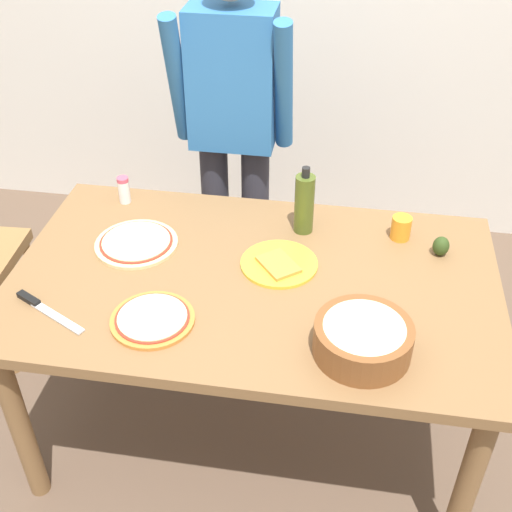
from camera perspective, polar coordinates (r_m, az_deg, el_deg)
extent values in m
plane|color=brown|center=(2.67, -0.18, -14.69)|extent=(8.00, 8.00, 0.00)
cube|color=brown|center=(2.14, -0.21, -2.29)|extent=(1.60, 0.96, 0.04)
cylinder|color=brown|center=(2.35, -20.07, -13.73)|extent=(0.07, 0.07, 0.72)
cylinder|color=brown|center=(2.17, 18.06, -18.66)|extent=(0.07, 0.07, 0.72)
cylinder|color=brown|center=(2.85, -13.28, -1.66)|extent=(0.07, 0.07, 0.72)
cylinder|color=brown|center=(2.71, 16.49, -4.68)|extent=(0.07, 0.07, 0.72)
cylinder|color=#2D2D38|center=(2.97, -3.49, 2.74)|extent=(0.12, 0.12, 0.85)
cylinder|color=#2D2D38|center=(2.94, -0.06, 2.43)|extent=(0.12, 0.12, 0.85)
cube|color=#2D6BAD|center=(2.63, -2.08, 15.30)|extent=(0.34, 0.20, 0.55)
cylinder|color=#2D6BAD|center=(2.63, -6.95, 15.07)|extent=(0.07, 0.21, 0.55)
cylinder|color=#2D6BAD|center=(2.55, 2.49, 14.60)|extent=(0.07, 0.21, 0.55)
cylinder|color=olive|center=(2.90, -21.26, -6.32)|extent=(0.04, 0.04, 0.45)
cylinder|color=olive|center=(3.12, -18.86, -2.12)|extent=(0.04, 0.04, 0.45)
cylinder|color=beige|center=(2.30, -10.46, 1.07)|extent=(0.29, 0.29, 0.01)
cylinder|color=#B22D1E|center=(2.30, -10.48, 1.24)|extent=(0.25, 0.25, 0.00)
cylinder|color=beige|center=(2.30, -10.49, 1.32)|extent=(0.24, 0.24, 0.00)
cylinder|color=#C67A33|center=(1.99, -9.08, -5.55)|extent=(0.26, 0.26, 0.01)
cylinder|color=#B22D1E|center=(1.98, -9.10, -5.38)|extent=(0.23, 0.23, 0.00)
cylinder|color=beige|center=(1.98, -9.11, -5.29)|extent=(0.21, 0.21, 0.00)
cylinder|color=gold|center=(2.18, 2.04, -0.68)|extent=(0.26, 0.26, 0.01)
cube|color=#CC8438|center=(2.15, 1.98, -0.75)|extent=(0.17, 0.17, 0.01)
cylinder|color=brown|center=(1.86, 9.37, -7.25)|extent=(0.28, 0.28, 0.10)
ellipsoid|color=beige|center=(1.83, 9.49, -6.36)|extent=(0.25, 0.25, 0.05)
cylinder|color=#47561E|center=(2.29, 4.27, 4.57)|extent=(0.07, 0.07, 0.22)
cylinder|color=black|center=(2.23, 4.41, 7.35)|extent=(0.03, 0.03, 0.04)
cylinder|color=orange|center=(2.34, 12.63, 2.43)|extent=(0.07, 0.07, 0.08)
cylinder|color=white|center=(2.53, -11.51, 5.56)|extent=(0.04, 0.04, 0.09)
cylinder|color=#D84C66|center=(2.51, -11.65, 6.60)|extent=(0.04, 0.04, 0.02)
cube|color=silver|center=(2.06, -17.06, -5.17)|extent=(0.21, 0.12, 0.01)
cube|color=black|center=(2.15, -19.35, -3.56)|extent=(0.09, 0.06, 0.02)
ellipsoid|color=#2D4219|center=(2.29, 15.95, 0.85)|extent=(0.06, 0.06, 0.07)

